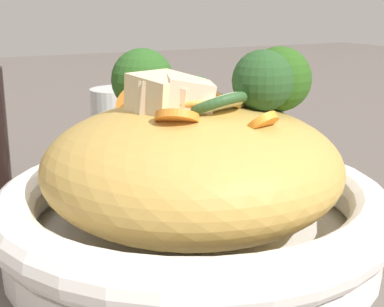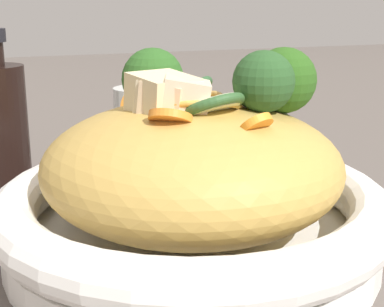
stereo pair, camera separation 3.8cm
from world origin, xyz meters
TOP-DOWN VIEW (x-y plane):
  - ground_plane at (0.00, 0.00)m, footprint 3.00×3.00m
  - serving_bowl at (0.00, 0.00)m, footprint 0.27×0.27m
  - noodle_heap at (0.00, -0.00)m, footprint 0.20×0.20m
  - broccoli_florets at (0.03, -0.03)m, footprint 0.16×0.13m
  - carrot_coins at (-0.01, 0.02)m, footprint 0.12×0.08m
  - zucchini_slices at (0.01, -0.01)m, footprint 0.12×0.06m
  - chicken_chunks at (-0.01, 0.02)m, footprint 0.06×0.05m
  - drinking_glass at (0.23, -0.04)m, footprint 0.06×0.06m

SIDE VIEW (x-z plane):
  - ground_plane at x=0.00m, z-range 0.00..0.00m
  - serving_bowl at x=0.00m, z-range 0.00..0.05m
  - drinking_glass at x=0.23m, z-range 0.00..0.08m
  - noodle_heap at x=0.00m, z-range 0.02..0.11m
  - carrot_coins at x=-0.01m, z-range 0.09..0.11m
  - zucchini_slices at x=0.01m, z-range 0.09..0.12m
  - chicken_chunks at x=-0.01m, z-range 0.10..0.13m
  - broccoli_florets at x=0.03m, z-range 0.08..0.15m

